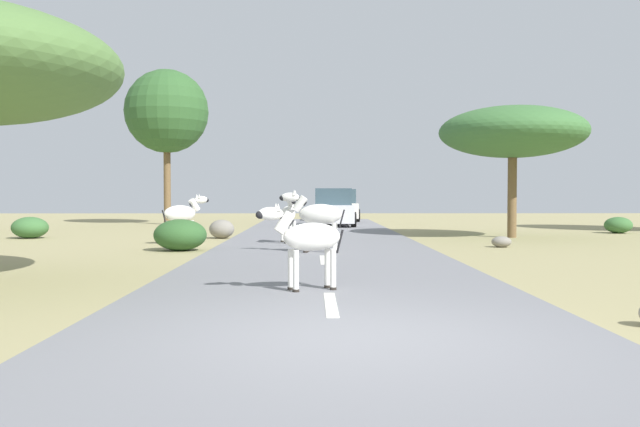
# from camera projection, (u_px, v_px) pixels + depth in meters

# --- Properties ---
(ground_plane) EXTENTS (90.00, 90.00, 0.00)m
(ground_plane) POSITION_uv_depth(u_px,v_px,m) (359.00, 341.00, 6.97)
(ground_plane) COLOR #998E60
(road) EXTENTS (6.00, 64.00, 0.05)m
(road) POSITION_uv_depth(u_px,v_px,m) (336.00, 338.00, 6.97)
(road) COLOR slate
(road) RESTS_ON ground_plane
(lane_markings) EXTENTS (0.16, 56.00, 0.01)m
(lane_markings) POSITION_uv_depth(u_px,v_px,m) (340.00, 360.00, 5.97)
(lane_markings) COLOR silver
(lane_markings) RESTS_ON road
(zebra_0) EXTENTS (0.60, 1.52, 1.45)m
(zebra_0) POSITION_uv_depth(u_px,v_px,m) (289.00, 214.00, 20.12)
(zebra_0) COLOR silver
(zebra_0) RESTS_ON road
(zebra_1) EXTENTS (1.38, 0.72, 1.36)m
(zebra_1) POSITION_uv_depth(u_px,v_px,m) (307.00, 238.00, 10.26)
(zebra_1) COLOR silver
(zebra_1) RESTS_ON road
(zebra_2) EXTENTS (1.69, 0.60, 1.60)m
(zebra_2) POSITION_uv_depth(u_px,v_px,m) (317.00, 215.00, 16.86)
(zebra_2) COLOR silver
(zebra_2) RESTS_ON road
(zebra_4) EXTENTS (1.36, 1.24, 1.54)m
(zebra_4) POSITION_uv_depth(u_px,v_px,m) (182.00, 214.00, 20.30)
(zebra_4) COLOR silver
(zebra_4) RESTS_ON ground_plane
(car_0) EXTENTS (2.02, 4.34, 1.74)m
(car_0) POSITION_uv_depth(u_px,v_px,m) (333.00, 209.00, 30.88)
(car_0) COLOR silver
(car_0) RESTS_ON road
(car_1) EXTENTS (2.08, 4.37, 1.74)m
(car_1) POSITION_uv_depth(u_px,v_px,m) (339.00, 206.00, 36.50)
(car_1) COLOR white
(car_1) RESTS_ON road
(tree_0) EXTENTS (5.13, 5.13, 4.60)m
(tree_0) POSITION_uv_depth(u_px,v_px,m) (513.00, 132.00, 23.19)
(tree_0) COLOR brown
(tree_0) RESTS_ON ground_plane
(tree_4) EXTENTS (4.17, 4.17, 7.75)m
(tree_4) POSITION_uv_depth(u_px,v_px,m) (167.00, 112.00, 33.09)
(tree_4) COLOR brown
(tree_4) RESTS_ON ground_plane
(bush_0) EXTENTS (1.43, 1.29, 0.86)m
(bush_0) POSITION_uv_depth(u_px,v_px,m) (180.00, 235.00, 17.94)
(bush_0) COLOR #2D5628
(bush_0) RESTS_ON ground_plane
(bush_1) EXTENTS (1.24, 1.12, 0.75)m
(bush_1) POSITION_uv_depth(u_px,v_px,m) (30.00, 228.00, 22.90)
(bush_1) COLOR #386633
(bush_1) RESTS_ON ground_plane
(bush_2) EXTENTS (1.07, 0.96, 0.64)m
(bush_2) POSITION_uv_depth(u_px,v_px,m) (618.00, 225.00, 25.83)
(bush_2) COLOR #386633
(bush_2) RESTS_ON ground_plane
(rock_1) EXTENTS (0.57, 0.45, 0.32)m
(rock_1) POSITION_uv_depth(u_px,v_px,m) (501.00, 242.00, 19.07)
(rock_1) COLOR gray
(rock_1) RESTS_ON ground_plane
(rock_2) EXTENTS (0.86, 0.77, 0.65)m
(rock_2) POSITION_uv_depth(u_px,v_px,m) (222.00, 229.00, 22.83)
(rock_2) COLOR gray
(rock_2) RESTS_ON ground_plane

